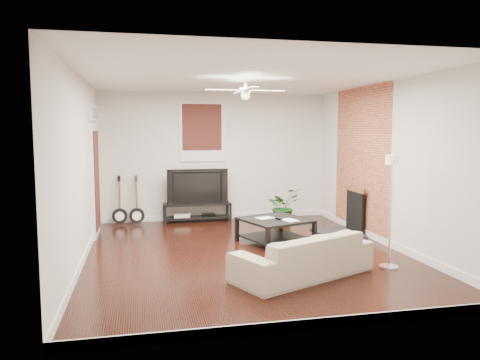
# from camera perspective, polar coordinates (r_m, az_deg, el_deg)

# --- Properties ---
(room) EXTENTS (5.01, 6.01, 2.81)m
(room) POSITION_cam_1_polar(r_m,az_deg,el_deg) (7.38, 0.65, 1.61)
(room) COLOR black
(room) RESTS_ON ground
(brick_accent) EXTENTS (0.02, 2.20, 2.80)m
(brick_accent) POSITION_cam_1_polar(r_m,az_deg,el_deg) (9.17, 14.58, 2.28)
(brick_accent) COLOR #A45235
(brick_accent) RESTS_ON floor
(fireplace) EXTENTS (0.80, 1.10, 0.92)m
(fireplace) POSITION_cam_1_polar(r_m,az_deg,el_deg) (9.15, 12.81, -3.60)
(fireplace) COLOR black
(fireplace) RESTS_ON floor
(window_back) EXTENTS (1.00, 0.06, 1.30)m
(window_back) POSITION_cam_1_polar(r_m,az_deg,el_deg) (10.23, -4.69, 5.91)
(window_back) COLOR #37180F
(window_back) RESTS_ON wall_back
(door_left) EXTENTS (0.08, 1.00, 2.50)m
(door_left) POSITION_cam_1_polar(r_m,az_deg,el_deg) (9.14, -17.31, 1.25)
(door_left) COLOR white
(door_left) RESTS_ON wall_left
(tv_stand) EXTENTS (1.46, 0.39, 0.41)m
(tv_stand) POSITION_cam_1_polar(r_m,az_deg,el_deg) (10.18, -5.27, -3.97)
(tv_stand) COLOR black
(tv_stand) RESTS_ON floor
(tv) EXTENTS (1.31, 0.17, 0.75)m
(tv) POSITION_cam_1_polar(r_m,az_deg,el_deg) (10.12, -5.31, -0.71)
(tv) COLOR black
(tv) RESTS_ON tv_stand
(coffee_table) EXTENTS (1.32, 1.32, 0.44)m
(coffee_table) POSITION_cam_1_polar(r_m,az_deg,el_deg) (8.24, 4.30, -6.25)
(coffee_table) COLOR black
(coffee_table) RESTS_ON floor
(sofa) EXTENTS (2.16, 1.54, 0.59)m
(sofa) POSITION_cam_1_polar(r_m,az_deg,el_deg) (6.45, 7.71, -9.09)
(sofa) COLOR tan
(sofa) RESTS_ON floor
(floor_lamp) EXTENTS (0.36, 0.36, 1.64)m
(floor_lamp) POSITION_cam_1_polar(r_m,az_deg,el_deg) (6.99, 17.98, -3.73)
(floor_lamp) COLOR white
(floor_lamp) RESTS_ON floor
(potted_plant) EXTENTS (0.87, 0.82, 0.76)m
(potted_plant) POSITION_cam_1_polar(r_m,az_deg,el_deg) (9.92, 5.30, -3.20)
(potted_plant) COLOR #175318
(potted_plant) RESTS_ON floor
(guitar_left) EXTENTS (0.33, 0.23, 1.05)m
(guitar_left) POSITION_cam_1_polar(r_m,az_deg,el_deg) (10.04, -14.58, -2.43)
(guitar_left) COLOR black
(guitar_left) RESTS_ON floor
(guitar_right) EXTENTS (0.34, 0.26, 1.05)m
(guitar_right) POSITION_cam_1_polar(r_m,az_deg,el_deg) (10.00, -12.59, -2.41)
(guitar_right) COLOR black
(guitar_right) RESTS_ON floor
(ceiling_fan) EXTENTS (1.24, 1.24, 0.32)m
(ceiling_fan) POSITION_cam_1_polar(r_m,az_deg,el_deg) (7.39, 0.66, 10.93)
(ceiling_fan) COLOR white
(ceiling_fan) RESTS_ON ceiling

